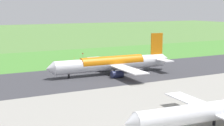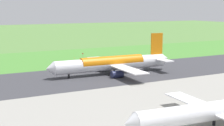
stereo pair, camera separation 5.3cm
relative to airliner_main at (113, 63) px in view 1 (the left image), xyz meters
The scene contains 8 objects.
ground_plane 7.10m from the airliner_main, ahead, with size 800.00×800.00×0.00m, color #547F3D.
runway_asphalt 7.08m from the airliner_main, ahead, with size 600.00×39.97×0.06m, color #38383D.
apron_concrete 62.31m from the airliner_main, 84.82° to the left, with size 440.00×110.00×0.05m, color gray.
grass_verge_foreground 42.78m from the airliner_main, 82.43° to the right, with size 600.00×80.00×0.04m, color #478534.
airliner_main is the anchor object (origin of this frame).
airliner_parked_mid 64.52m from the airliner_main, 83.12° to the left, with size 45.52×37.27×13.28m.
no_stopping_sign 44.88m from the airliner_main, 97.50° to the right, with size 0.60×0.10×2.83m.
traffic_cone_orange 46.15m from the airliner_main, 92.10° to the right, with size 0.40×0.40×0.55m, color orange.
Camera 1 is at (57.84, 118.77, 26.84)m, focal length 54.60 mm.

